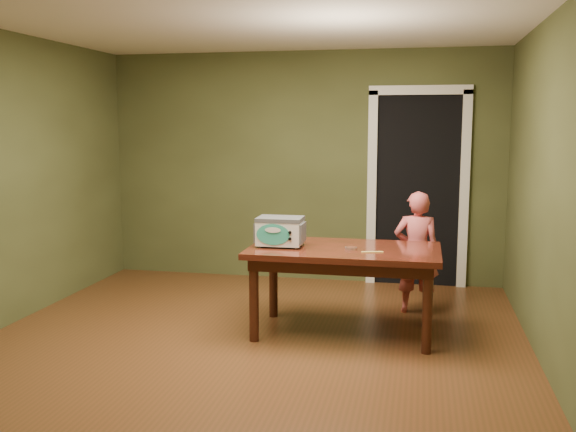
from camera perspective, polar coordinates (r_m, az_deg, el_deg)
The scene contains 8 objects.
floor at distance 5.20m, azimuth -3.92°, elevation -11.93°, with size 5.00×5.00×0.00m, color brown.
room_shell at distance 4.89m, azimuth -4.12°, elevation 7.22°, with size 4.52×5.02×2.61m.
doorway at distance 7.52m, azimuth 11.45°, elevation 2.44°, with size 1.10×0.66×2.25m.
dining_table at distance 5.47m, azimuth 5.01°, elevation -3.85°, with size 1.60×0.91×0.75m.
toy_oven at distance 5.47m, azimuth -0.71°, elevation -1.29°, with size 0.41×0.28×0.25m.
baking_pan at distance 5.37m, azimuth 5.61°, elevation -2.86°, with size 0.10×0.10×0.02m.
spatula at distance 5.27m, azimuth 7.50°, elevation -3.19°, with size 0.18×0.03×0.01m, color #F3DB6A.
child at distance 6.19m, azimuth 11.35°, elevation -3.20°, with size 0.43×0.28×1.17m, color #D4575B.
Camera 1 is at (1.33, -4.70, 1.79)m, focal length 40.00 mm.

